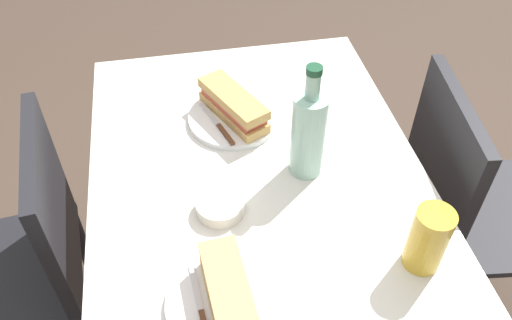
{
  "coord_description": "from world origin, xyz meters",
  "views": [
    {
      "loc": [
        -0.84,
        0.16,
        1.6
      ],
      "look_at": [
        0.0,
        0.0,
        0.76
      ],
      "focal_mm": 37.02,
      "sensor_mm": 36.0,
      "label": 1
    }
  ],
  "objects_px": {
    "dining_table": "(256,203)",
    "knife_near": "(219,125)",
    "baguette_sandwich_far": "(228,290)",
    "knife_far": "(201,312)",
    "beer_glass": "(428,239)",
    "chair_far": "(30,262)",
    "olive_bowl": "(220,206)",
    "plate_near": "(234,118)",
    "plate_far": "(229,302)",
    "water_bottle": "(309,133)",
    "chair_near": "(462,206)",
    "baguette_sandwich_near": "(233,105)"
  },
  "relations": [
    {
      "from": "dining_table",
      "to": "knife_near",
      "type": "xyz_separation_m",
      "value": [
        0.14,
        0.07,
        0.15
      ]
    },
    {
      "from": "baguette_sandwich_far",
      "to": "knife_far",
      "type": "relative_size",
      "value": 1.03
    },
    {
      "from": "dining_table",
      "to": "beer_glass",
      "type": "distance_m",
      "value": 0.46
    },
    {
      "from": "knife_far",
      "to": "beer_glass",
      "type": "distance_m",
      "value": 0.44
    },
    {
      "from": "chair_far",
      "to": "olive_bowl",
      "type": "relative_size",
      "value": 8.4
    },
    {
      "from": "knife_far",
      "to": "plate_near",
      "type": "bearing_deg",
      "value": -15.0
    },
    {
      "from": "chair_far",
      "to": "olive_bowl",
      "type": "xyz_separation_m",
      "value": [
        -0.13,
        -0.48,
        0.26
      ]
    },
    {
      "from": "dining_table",
      "to": "plate_far",
      "type": "xyz_separation_m",
      "value": [
        -0.34,
        0.12,
        0.14
      ]
    },
    {
      "from": "plate_near",
      "to": "water_bottle",
      "type": "height_order",
      "value": "water_bottle"
    },
    {
      "from": "plate_far",
      "to": "water_bottle",
      "type": "height_order",
      "value": "water_bottle"
    },
    {
      "from": "plate_near",
      "to": "knife_near",
      "type": "height_order",
      "value": "knife_near"
    },
    {
      "from": "plate_near",
      "to": "plate_far",
      "type": "bearing_deg",
      "value": 169.97
    },
    {
      "from": "plate_far",
      "to": "water_bottle",
      "type": "distance_m",
      "value": 0.4
    },
    {
      "from": "chair_near",
      "to": "baguette_sandwich_far",
      "type": "xyz_separation_m",
      "value": [
        -0.32,
        0.69,
        0.29
      ]
    },
    {
      "from": "chair_far",
      "to": "dining_table",
      "type": "bearing_deg",
      "value": -90.92
    },
    {
      "from": "beer_glass",
      "to": "olive_bowl",
      "type": "distance_m",
      "value": 0.42
    },
    {
      "from": "baguette_sandwich_near",
      "to": "knife_far",
      "type": "distance_m",
      "value": 0.55
    },
    {
      "from": "dining_table",
      "to": "olive_bowl",
      "type": "relative_size",
      "value": 9.67
    },
    {
      "from": "chair_near",
      "to": "baguette_sandwich_far",
      "type": "bearing_deg",
      "value": 115.0
    },
    {
      "from": "plate_near",
      "to": "plate_far",
      "type": "distance_m",
      "value": 0.52
    },
    {
      "from": "dining_table",
      "to": "baguette_sandwich_far",
      "type": "bearing_deg",
      "value": 161.36
    },
    {
      "from": "knife_near",
      "to": "beer_glass",
      "type": "bearing_deg",
      "value": -143.69
    },
    {
      "from": "baguette_sandwich_near",
      "to": "knife_far",
      "type": "relative_size",
      "value": 1.24
    },
    {
      "from": "plate_far",
      "to": "water_bottle",
      "type": "bearing_deg",
      "value": -35.73
    },
    {
      "from": "chair_near",
      "to": "knife_far",
      "type": "height_order",
      "value": "chair_near"
    },
    {
      "from": "olive_bowl",
      "to": "water_bottle",
      "type": "bearing_deg",
      "value": -66.93
    },
    {
      "from": "knife_far",
      "to": "olive_bowl",
      "type": "distance_m",
      "value": 0.25
    },
    {
      "from": "chair_near",
      "to": "water_bottle",
      "type": "bearing_deg",
      "value": 91.14
    },
    {
      "from": "chair_near",
      "to": "baguette_sandwich_near",
      "type": "relative_size",
      "value": 3.88
    },
    {
      "from": "dining_table",
      "to": "olive_bowl",
      "type": "bearing_deg",
      "value": 139.85
    },
    {
      "from": "chair_near",
      "to": "water_bottle",
      "type": "xyz_separation_m",
      "value": [
        -0.01,
        0.47,
        0.35
      ]
    },
    {
      "from": "plate_near",
      "to": "knife_far",
      "type": "bearing_deg",
      "value": 165.0
    },
    {
      "from": "olive_bowl",
      "to": "plate_far",
      "type": "bearing_deg",
      "value": 175.91
    },
    {
      "from": "water_bottle",
      "to": "chair_near",
      "type": "bearing_deg",
      "value": -88.86
    },
    {
      "from": "dining_table",
      "to": "knife_far",
      "type": "relative_size",
      "value": 5.52
    },
    {
      "from": "chair_near",
      "to": "baguette_sandwich_near",
      "type": "xyz_separation_m",
      "value": [
        0.19,
        0.6,
        0.29
      ]
    },
    {
      "from": "dining_table",
      "to": "knife_far",
      "type": "height_order",
      "value": "knife_far"
    },
    {
      "from": "chair_near",
      "to": "baguette_sandwich_far",
      "type": "relative_size",
      "value": 4.67
    },
    {
      "from": "chair_far",
      "to": "baguette_sandwich_near",
      "type": "xyz_separation_m",
      "value": [
        0.16,
        -0.55,
        0.29
      ]
    },
    {
      "from": "beer_glass",
      "to": "baguette_sandwich_near",
      "type": "bearing_deg",
      "value": 30.83
    },
    {
      "from": "chair_near",
      "to": "olive_bowl",
      "type": "xyz_separation_m",
      "value": [
        -0.1,
        0.67,
        0.26
      ]
    },
    {
      "from": "baguette_sandwich_far",
      "to": "water_bottle",
      "type": "height_order",
      "value": "water_bottle"
    },
    {
      "from": "plate_far",
      "to": "baguette_sandwich_near",
      "type": "bearing_deg",
      "value": -10.03
    },
    {
      "from": "knife_far",
      "to": "water_bottle",
      "type": "xyz_separation_m",
      "value": [
        0.33,
        -0.28,
        0.09
      ]
    },
    {
      "from": "chair_far",
      "to": "beer_glass",
      "type": "bearing_deg",
      "value": -111.16
    },
    {
      "from": "chair_far",
      "to": "knife_near",
      "type": "xyz_separation_m",
      "value": [
        0.13,
        -0.51,
        0.26
      ]
    },
    {
      "from": "plate_near",
      "to": "baguette_sandwich_far",
      "type": "xyz_separation_m",
      "value": [
        -0.51,
        0.09,
        0.04
      ]
    },
    {
      "from": "plate_far",
      "to": "baguette_sandwich_far",
      "type": "distance_m",
      "value": 0.04
    },
    {
      "from": "plate_far",
      "to": "olive_bowl",
      "type": "bearing_deg",
      "value": -4.09
    },
    {
      "from": "plate_far",
      "to": "knife_far",
      "type": "height_order",
      "value": "knife_far"
    }
  ]
}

